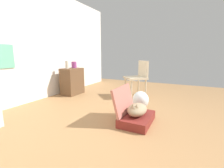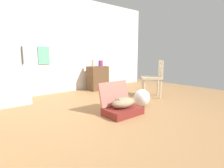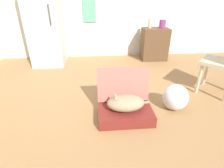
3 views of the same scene
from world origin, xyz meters
The scene contains 9 objects.
ground_plane centered at (0.00, 0.00, 0.00)m, with size 7.68×7.68×0.00m, color #9E7247.
suitcase_base centered at (0.10, -0.26, 0.06)m, with size 0.65×0.43×0.13m, color maroon.
suitcase_lid centered at (0.10, -0.03, 0.34)m, with size 0.65×0.43×0.04m, color #B26356.
cat centered at (0.10, -0.26, 0.22)m, with size 0.52×0.28×0.22m.
plastic_bag_white centered at (0.78, -0.12, 0.17)m, with size 0.32×0.32×0.34m, color silver.
refrigerator centered at (-1.21, 1.80, 0.93)m, with size 0.63×0.71×1.86m.
side_table centered at (1.08, 1.85, 0.35)m, with size 0.56×0.37×0.70m, color brown.
vase_tall centered at (0.94, 1.88, 0.79)m, with size 0.08×0.08×0.20m, color #B7AD99.
vase_short centered at (1.22, 1.89, 0.78)m, with size 0.14×0.14×0.17m, color #8C387A.
Camera 3 is at (-0.21, -2.00, 1.36)m, focal length 28.51 mm.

